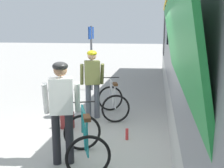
{
  "coord_description": "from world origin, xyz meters",
  "views": [
    {
      "loc": [
        1.08,
        -4.57,
        2.26
      ],
      "look_at": [
        0.09,
        1.32,
        1.05
      ],
      "focal_mm": 42.96,
      "sensor_mm": 36.0,
      "label": 1
    }
  ],
  "objects_px": {
    "backpack_on_platform": "(67,120)",
    "bicycle_far_teal": "(85,141)",
    "water_bottle_near_the_bikes": "(127,134)",
    "cyclist_far_in_white": "(62,104)",
    "bicycle_near_silver": "(113,102)",
    "cyclist_near_in_olive": "(92,78)",
    "platform_sign_post": "(91,47)"
  },
  "relations": [
    {
      "from": "backpack_on_platform",
      "to": "bicycle_far_teal",
      "type": "bearing_deg",
      "value": -55.98
    },
    {
      "from": "bicycle_far_teal",
      "to": "water_bottle_near_the_bikes",
      "type": "relative_size",
      "value": 5.22
    },
    {
      "from": "cyclist_far_in_white",
      "to": "bicycle_near_silver",
      "type": "bearing_deg",
      "value": 81.14
    },
    {
      "from": "cyclist_near_in_olive",
      "to": "backpack_on_platform",
      "type": "xyz_separation_m",
      "value": [
        -0.4,
        -0.85,
        -0.85
      ]
    },
    {
      "from": "cyclist_far_in_white",
      "to": "water_bottle_near_the_bikes",
      "type": "relative_size",
      "value": 7.34
    },
    {
      "from": "cyclist_far_in_white",
      "to": "bicycle_far_teal",
      "type": "height_order",
      "value": "cyclist_far_in_white"
    },
    {
      "from": "cyclist_near_in_olive",
      "to": "cyclist_far_in_white",
      "type": "xyz_separation_m",
      "value": [
        0.08,
        -2.45,
        0.0
      ]
    },
    {
      "from": "cyclist_far_in_white",
      "to": "bicycle_near_silver",
      "type": "relative_size",
      "value": 1.43
    },
    {
      "from": "cyclist_far_in_white",
      "to": "bicycle_near_silver",
      "type": "height_order",
      "value": "cyclist_far_in_white"
    },
    {
      "from": "cyclist_near_in_olive",
      "to": "backpack_on_platform",
      "type": "distance_m",
      "value": 1.27
    },
    {
      "from": "water_bottle_near_the_bikes",
      "to": "platform_sign_post",
      "type": "bearing_deg",
      "value": 112.49
    },
    {
      "from": "cyclist_near_in_olive",
      "to": "bicycle_far_teal",
      "type": "height_order",
      "value": "cyclist_near_in_olive"
    },
    {
      "from": "water_bottle_near_the_bikes",
      "to": "bicycle_far_teal",
      "type": "bearing_deg",
      "value": -118.03
    },
    {
      "from": "cyclist_near_in_olive",
      "to": "bicycle_near_silver",
      "type": "relative_size",
      "value": 1.43
    },
    {
      "from": "bicycle_far_teal",
      "to": "backpack_on_platform",
      "type": "relative_size",
      "value": 3.13
    },
    {
      "from": "bicycle_near_silver",
      "to": "backpack_on_platform",
      "type": "relative_size",
      "value": 3.08
    },
    {
      "from": "cyclist_far_in_white",
      "to": "backpack_on_platform",
      "type": "xyz_separation_m",
      "value": [
        -0.48,
        1.6,
        -0.85
      ]
    },
    {
      "from": "bicycle_near_silver",
      "to": "water_bottle_near_the_bikes",
      "type": "relative_size",
      "value": 5.14
    },
    {
      "from": "bicycle_near_silver",
      "to": "platform_sign_post",
      "type": "relative_size",
      "value": 0.51
    },
    {
      "from": "water_bottle_near_the_bikes",
      "to": "platform_sign_post",
      "type": "xyz_separation_m",
      "value": [
        -1.85,
        4.48,
        1.5
      ]
    },
    {
      "from": "water_bottle_near_the_bikes",
      "to": "cyclist_near_in_olive",
      "type": "bearing_deg",
      "value": 129.37
    },
    {
      "from": "cyclist_near_in_olive",
      "to": "bicycle_near_silver",
      "type": "xyz_separation_m",
      "value": [
        0.49,
        0.22,
        -0.65
      ]
    },
    {
      "from": "water_bottle_near_the_bikes",
      "to": "bicycle_near_silver",
      "type": "bearing_deg",
      "value": 110.15
    },
    {
      "from": "backpack_on_platform",
      "to": "platform_sign_post",
      "type": "height_order",
      "value": "platform_sign_post"
    },
    {
      "from": "bicycle_far_teal",
      "to": "bicycle_near_silver",
      "type": "bearing_deg",
      "value": 88.91
    },
    {
      "from": "bicycle_near_silver",
      "to": "water_bottle_near_the_bikes",
      "type": "bearing_deg",
      "value": -69.85
    },
    {
      "from": "bicycle_near_silver",
      "to": "backpack_on_platform",
      "type": "height_order",
      "value": "bicycle_near_silver"
    },
    {
      "from": "bicycle_near_silver",
      "to": "backpack_on_platform",
      "type": "distance_m",
      "value": 1.41
    },
    {
      "from": "water_bottle_near_the_bikes",
      "to": "cyclist_far_in_white",
      "type": "bearing_deg",
      "value": -129.11
    },
    {
      "from": "bicycle_near_silver",
      "to": "backpack_on_platform",
      "type": "bearing_deg",
      "value": -129.89
    },
    {
      "from": "backpack_on_platform",
      "to": "platform_sign_post",
      "type": "bearing_deg",
      "value": 100.97
    },
    {
      "from": "cyclist_far_in_white",
      "to": "cyclist_near_in_olive",
      "type": "bearing_deg",
      "value": 91.82
    }
  ]
}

